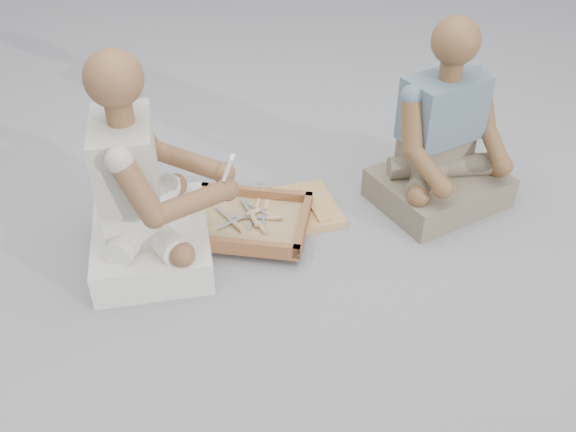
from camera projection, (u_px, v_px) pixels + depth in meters
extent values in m
plane|color=gray|center=(309.00, 292.00, 2.54)|extent=(60.00, 60.00, 0.00)
cube|color=#A1673E|center=(279.00, 212.00, 2.93)|extent=(0.58, 0.43, 0.04)
cube|color=brown|center=(248.00, 224.00, 2.82)|extent=(0.62, 0.56, 0.02)
cube|color=brown|center=(257.00, 193.00, 2.95)|extent=(0.50, 0.19, 0.05)
cube|color=brown|center=(238.00, 245.00, 2.65)|extent=(0.50, 0.19, 0.05)
cube|color=brown|center=(303.00, 223.00, 2.77)|extent=(0.16, 0.40, 0.05)
cube|color=brown|center=(194.00, 213.00, 2.83)|extent=(0.16, 0.40, 0.05)
cube|color=tan|center=(248.00, 222.00, 2.81)|extent=(0.54, 0.48, 0.01)
cube|color=silver|center=(254.00, 207.00, 2.88)|extent=(0.11, 0.12, 0.00)
cylinder|color=#A97B59|center=(272.00, 216.00, 2.83)|extent=(0.06, 0.07, 0.02)
cube|color=silver|center=(225.00, 215.00, 2.83)|extent=(0.08, 0.14, 0.00)
cylinder|color=#A97B59|center=(238.00, 227.00, 2.76)|extent=(0.05, 0.07, 0.02)
cube|color=silver|center=(247.00, 207.00, 2.86)|extent=(0.04, 0.15, 0.00)
cylinder|color=#A97B59|center=(255.00, 221.00, 2.78)|extent=(0.04, 0.07, 0.02)
cube|color=silver|center=(252.00, 215.00, 2.83)|extent=(0.06, 0.15, 0.00)
cylinder|color=#A97B59|center=(262.00, 228.00, 2.75)|extent=(0.04, 0.07, 0.02)
cube|color=silver|center=(250.00, 217.00, 2.82)|extent=(0.15, 0.05, 0.00)
cylinder|color=#A97B59|center=(274.00, 218.00, 2.81)|extent=(0.07, 0.04, 0.02)
cube|color=silver|center=(232.00, 222.00, 2.78)|extent=(0.14, 0.08, 0.00)
cylinder|color=#A97B59|center=(252.00, 212.00, 2.84)|extent=(0.07, 0.05, 0.02)
cube|color=silver|center=(264.00, 220.00, 2.81)|extent=(0.05, 0.15, 0.00)
cylinder|color=#A97B59|center=(266.00, 206.00, 2.90)|extent=(0.04, 0.07, 0.02)
cube|color=silver|center=(252.00, 219.00, 2.81)|extent=(0.06, 0.15, 0.00)
cylinder|color=#A97B59|center=(257.00, 205.00, 2.90)|extent=(0.04, 0.07, 0.02)
cube|color=tan|center=(198.00, 243.00, 2.78)|extent=(0.02, 0.02, 0.00)
cube|color=tan|center=(268.00, 194.00, 3.08)|extent=(0.02, 0.02, 0.00)
cube|color=tan|center=(206.00, 219.00, 2.92)|extent=(0.02, 0.02, 0.00)
cube|color=tan|center=(290.00, 189.00, 3.11)|extent=(0.02, 0.02, 0.00)
cube|color=tan|center=(270.00, 186.00, 3.13)|extent=(0.02, 0.02, 0.00)
cube|color=tan|center=(211.00, 194.00, 3.08)|extent=(0.02, 0.02, 0.00)
cube|color=tan|center=(293.00, 213.00, 2.95)|extent=(0.02, 0.02, 0.00)
cube|color=tan|center=(314.00, 256.00, 2.71)|extent=(0.02, 0.02, 0.00)
cube|color=tan|center=(260.00, 183.00, 3.15)|extent=(0.02, 0.02, 0.00)
cube|color=tan|center=(220.00, 249.00, 2.74)|extent=(0.02, 0.02, 0.00)
cube|color=tan|center=(193.00, 238.00, 2.80)|extent=(0.02, 0.02, 0.00)
cube|color=tan|center=(301.00, 214.00, 2.95)|extent=(0.02, 0.02, 0.00)
cube|color=silver|center=(152.00, 241.00, 2.67)|extent=(0.48, 0.60, 0.15)
cube|color=silver|center=(131.00, 210.00, 2.56)|extent=(0.21, 0.33, 0.18)
cube|color=#BCB9A6|center=(125.00, 158.00, 2.42)|extent=(0.23, 0.37, 0.30)
sphere|color=brown|center=(114.00, 78.00, 2.23)|extent=(0.21, 0.21, 0.21)
sphere|color=brown|center=(224.00, 173.00, 2.62)|extent=(0.09, 0.09, 0.09)
sphere|color=brown|center=(227.00, 190.00, 2.52)|extent=(0.09, 0.09, 0.09)
cube|color=#786956|center=(438.00, 188.00, 3.00)|extent=(0.68, 0.62, 0.14)
cube|color=#786956|center=(435.00, 153.00, 2.94)|extent=(0.36, 0.29, 0.17)
cube|color=slate|center=(443.00, 108.00, 2.80)|extent=(0.40, 0.32, 0.29)
sphere|color=brown|center=(456.00, 41.00, 2.60)|extent=(0.20, 0.20, 0.20)
sphere|color=brown|center=(503.00, 166.00, 2.83)|extent=(0.09, 0.09, 0.09)
sphere|color=brown|center=(443.00, 188.00, 2.69)|extent=(0.09, 0.09, 0.09)
cube|color=white|center=(228.00, 168.00, 2.46)|extent=(0.06, 0.06, 0.11)
cube|color=black|center=(228.00, 165.00, 2.46)|extent=(0.02, 0.04, 0.03)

